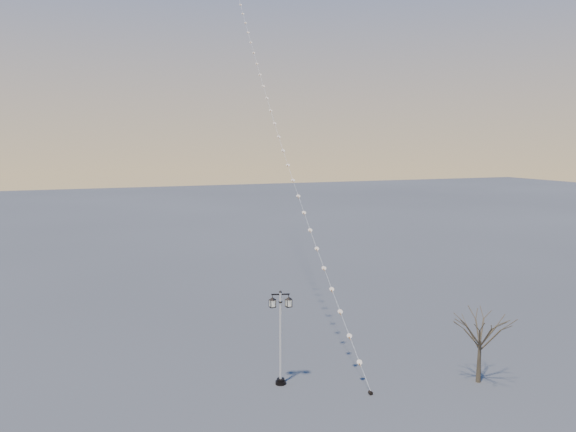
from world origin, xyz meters
name	(u,v)px	position (x,y,z in m)	size (l,w,h in m)	color
ground	(344,395)	(0.00, 0.00, 0.00)	(300.00, 300.00, 0.00)	#494A4A
street_lamp	(281,333)	(-2.69, 2.55, 2.99)	(1.34, 0.72, 5.40)	black
bare_tree	(481,329)	(7.89, -1.24, 3.09)	(2.68, 2.68, 4.45)	#4A3D29
kite_train	(273,95)	(4.38, 23.60, 17.83)	(6.60, 48.67, 35.85)	black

